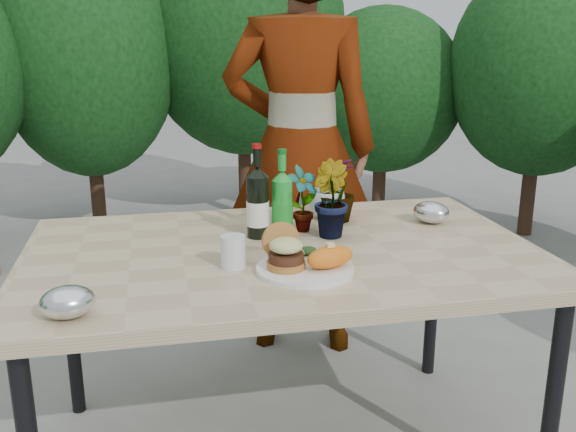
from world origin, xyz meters
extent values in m
cube|color=tan|center=(0.00, 0.00, 0.73)|extent=(1.60, 1.00, 0.04)
cylinder|color=black|center=(0.72, -0.42, 0.35)|extent=(0.05, 0.05, 0.71)
cylinder|color=black|center=(-0.72, 0.42, 0.35)|extent=(0.05, 0.05, 0.71)
cylinder|color=black|center=(0.72, 0.42, 0.35)|extent=(0.05, 0.05, 0.71)
cylinder|color=#382316|center=(-0.80, 2.80, 0.21)|extent=(0.10, 0.10, 0.42)
ellipsoid|color=#1A4F1C|center=(-0.80, 2.80, 1.26)|extent=(1.22, 1.22, 1.69)
cylinder|color=#382316|center=(0.30, 3.00, 0.25)|extent=(0.10, 0.10, 0.50)
ellipsoid|color=#1A4F1C|center=(0.30, 3.00, 1.41)|extent=(1.51, 1.51, 1.83)
cylinder|color=#382316|center=(1.30, 2.70, 0.19)|extent=(0.10, 0.10, 0.38)
ellipsoid|color=#1A4F1C|center=(1.30, 2.70, 0.99)|extent=(1.19, 1.19, 1.22)
cylinder|color=#382316|center=(2.20, 2.10, 0.22)|extent=(0.10, 0.10, 0.44)
ellipsoid|color=#1A4F1C|center=(2.20, 2.10, 1.17)|extent=(1.23, 1.23, 1.46)
cylinder|color=white|center=(0.02, -0.21, 0.76)|extent=(0.28, 0.28, 0.01)
cylinder|color=#B7722D|center=(-0.03, -0.21, 0.78)|extent=(0.11, 0.11, 0.02)
cylinder|color=#472314|center=(-0.03, -0.21, 0.80)|extent=(0.10, 0.10, 0.02)
ellipsoid|color=beige|center=(-0.03, -0.21, 0.83)|extent=(0.10, 0.10, 0.04)
cylinder|color=#B7722D|center=(-0.03, -0.13, 0.82)|extent=(0.11, 0.06, 0.11)
ellipsoid|color=orange|center=(0.09, -0.23, 0.80)|extent=(0.17, 0.12, 0.06)
ellipsoid|color=olive|center=(0.02, -0.12, 0.78)|extent=(0.04, 0.04, 0.02)
ellipsoid|color=#193814|center=(0.05, -0.11, 0.78)|extent=(0.06, 0.04, 0.03)
cylinder|color=black|center=(-0.06, 0.14, 0.85)|extent=(0.07, 0.07, 0.21)
cylinder|color=white|center=(-0.06, 0.14, 0.83)|extent=(0.08, 0.08, 0.08)
cone|color=black|center=(-0.06, 0.14, 0.97)|extent=(0.07, 0.07, 0.03)
cylinder|color=black|center=(-0.06, 0.14, 1.02)|extent=(0.03, 0.03, 0.06)
cylinder|color=maroon|center=(-0.06, 0.14, 1.06)|extent=(0.03, 0.03, 0.01)
cylinder|color=green|center=(0.03, 0.14, 0.84)|extent=(0.07, 0.07, 0.19)
cylinder|color=#198C26|center=(0.03, 0.14, 0.83)|extent=(0.07, 0.07, 0.08)
cone|color=green|center=(0.03, 0.14, 0.95)|extent=(0.07, 0.07, 0.03)
cylinder|color=green|center=(0.03, 0.14, 1.00)|extent=(0.03, 0.03, 0.06)
cylinder|color=#0C5919|center=(0.03, 0.14, 1.03)|extent=(0.03, 0.03, 0.01)
cylinder|color=silver|center=(-0.17, -0.13, 0.80)|extent=(0.07, 0.07, 0.09)
imported|color=#306121|center=(0.10, 0.17, 0.86)|extent=(0.14, 0.12, 0.23)
imported|color=#2C5D20|center=(0.18, 0.10, 0.88)|extent=(0.14, 0.16, 0.25)
imported|color=#225F20|center=(0.25, 0.27, 0.87)|extent=(0.16, 0.16, 0.23)
imported|color=silver|center=(0.22, 0.30, 0.80)|extent=(0.17, 0.17, 0.11)
ellipsoid|color=silver|center=(-0.60, -0.39, 0.79)|extent=(0.15, 0.13, 0.08)
ellipsoid|color=silver|center=(0.57, 0.17, 0.79)|extent=(0.17, 0.17, 0.08)
imported|color=#9C704E|center=(0.24, 0.81, 0.92)|extent=(0.76, 0.60, 1.84)
camera|label=1|loc=(-0.38, -1.87, 1.41)|focal=40.00mm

